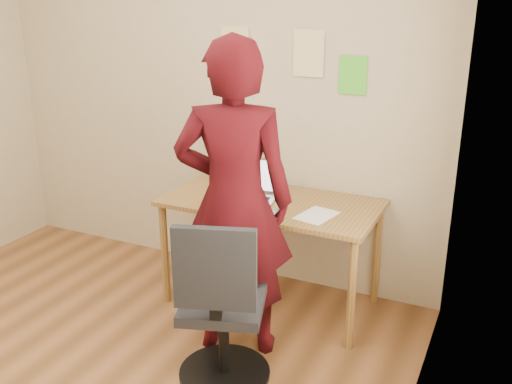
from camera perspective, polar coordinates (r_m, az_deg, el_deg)
The scene contains 10 objects.
room at distance 2.83m, azimuth -22.74°, elevation 4.09°, with size 3.58×3.58×2.78m.
desk at distance 3.75m, azimuth 1.52°, elevation -2.13°, with size 1.40×0.70×0.74m.
laptop at distance 3.74m, azimuth -0.64°, elevation 0.13°, with size 0.40×0.36×0.25m.
paper_sheet at distance 3.49m, azimuth 6.09°, elevation -2.32°, with size 0.19×0.27×0.00m, color white.
phone at distance 3.49m, azimuth 1.96°, elevation -2.17°, with size 0.10×0.13×0.01m.
wall_note_left at distance 4.02m, azimuth -2.12°, elevation 14.15°, with size 0.21×0.00×0.30m, color #F0D390.
wall_note_mid at distance 3.80m, azimuth 5.27°, elevation 13.65°, with size 0.21×0.00×0.30m, color #F0D390.
wall_note_right at distance 3.72m, azimuth 9.66°, elevation 11.43°, with size 0.18×0.00×0.24m, color #53CE2E.
office_chair at distance 3.07m, azimuth -3.50°, elevation -12.24°, with size 0.54×0.55×0.98m.
person at distance 3.18m, azimuth -2.21°, elevation -0.98°, with size 0.67×0.44×1.84m, color #38070C.
Camera 1 is at (2.07, -1.82, 2.02)m, focal length 40.00 mm.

